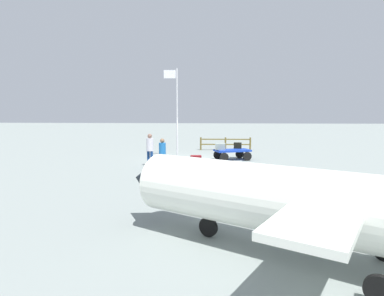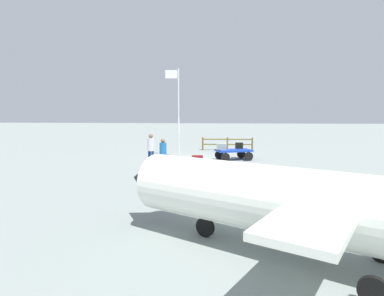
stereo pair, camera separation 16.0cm
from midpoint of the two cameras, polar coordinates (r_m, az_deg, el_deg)
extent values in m
plane|color=gray|center=(18.62, 1.23, -2.15)|extent=(120.00, 120.00, 0.00)
cube|color=#1537AE|center=(18.75, 6.94, -0.44)|extent=(2.25, 1.65, 0.10)
cube|color=#1537AE|center=(18.41, 4.18, -0.54)|extent=(0.40, 0.94, 0.10)
cylinder|color=black|center=(18.04, 5.50, -1.65)|extent=(0.51, 0.28, 0.50)
cylinder|color=black|center=(19.03, 4.35, -1.22)|extent=(0.51, 0.28, 0.50)
cylinder|color=black|center=(18.59, 9.57, -1.47)|extent=(0.51, 0.28, 0.50)
cylinder|color=black|center=(19.55, 8.25, -1.06)|extent=(0.51, 0.28, 0.50)
cube|color=black|center=(19.41, 7.90, 0.45)|extent=(0.49, 0.38, 0.35)
cube|color=gray|center=(18.60, 4.83, 0.26)|extent=(0.60, 0.43, 0.37)
cube|color=maroon|center=(18.78, 0.46, -1.70)|extent=(0.67, 0.43, 0.25)
cylinder|color=navy|center=(16.52, -7.47, -1.91)|extent=(0.14, 0.14, 0.80)
cylinder|color=navy|center=(16.63, -8.03, -1.86)|extent=(0.14, 0.14, 0.80)
cylinder|color=silver|center=(16.49, -7.79, 0.61)|extent=(0.46, 0.46, 0.65)
sphere|color=#835F50|center=(16.45, -7.81, 2.13)|extent=(0.23, 0.23, 0.23)
cylinder|color=navy|center=(14.87, -5.23, -2.86)|extent=(0.14, 0.14, 0.77)
cylinder|color=navy|center=(14.96, -5.93, -2.81)|extent=(0.14, 0.14, 0.77)
cylinder|color=#1D64AF|center=(14.82, -5.61, -0.22)|extent=(0.39, 0.39, 0.60)
sphere|color=#88664A|center=(14.78, -5.63, 1.31)|extent=(0.20, 0.20, 0.20)
cylinder|color=white|center=(6.25, 23.21, -9.75)|extent=(7.65, 5.11, 1.32)
cone|color=black|center=(8.16, -8.26, -5.54)|extent=(1.37, 1.48, 1.19)
cube|color=white|center=(6.21, 23.26, -8.58)|extent=(3.26, 4.61, 0.12)
cylinder|color=black|center=(7.40, 2.28, -13.87)|extent=(0.43, 0.30, 0.44)
cylinder|color=black|center=(5.73, 29.66, -21.08)|extent=(0.43, 0.30, 0.44)
cylinder|color=silver|center=(19.35, -2.91, 6.11)|extent=(0.10, 0.10, 5.35)
cube|color=white|center=(19.53, -4.19, 12.97)|extent=(0.73, 0.10, 0.48)
cylinder|color=brown|center=(23.61, 10.13, 0.72)|extent=(0.12, 0.12, 0.94)
cylinder|color=brown|center=(23.44, 5.78, 0.75)|extent=(0.12, 0.12, 0.94)
cylinder|color=brown|center=(23.40, 1.38, 0.77)|extent=(0.12, 0.12, 0.94)
cube|color=brown|center=(23.41, 5.79, 1.55)|extent=(3.60, 0.19, 0.08)
cube|color=brown|center=(23.44, 5.77, 0.64)|extent=(3.60, 0.19, 0.08)
camera|label=1|loc=(0.08, -90.37, -0.04)|focal=29.96mm
camera|label=2|loc=(0.08, 89.63, 0.04)|focal=29.96mm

